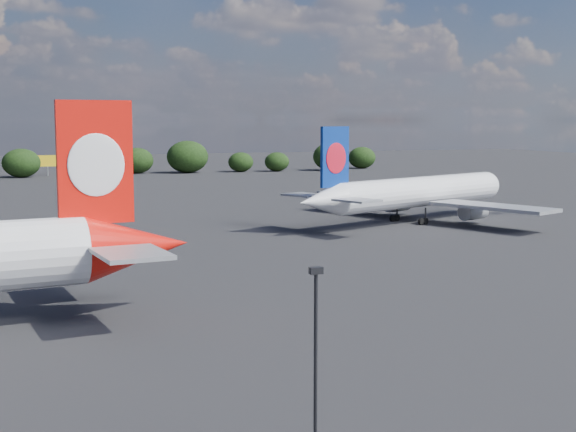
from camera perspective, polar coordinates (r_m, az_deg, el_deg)
name	(u,v)px	position (r m, az deg, el deg)	size (l,w,h in m)	color
ground	(23,243)	(102.11, -18.31, -1.85)	(500.00, 500.00, 0.00)	black
china_southern_airliner	(413,193)	(117.33, 8.85, 1.60)	(41.35, 39.78, 13.99)	white
apron_lamp_post	(316,357)	(33.75, 1.98, -9.98)	(0.55, 0.30, 8.80)	black
billboard_yellow	(47,161)	(223.80, -16.74, 3.74)	(5.00, 0.30, 5.50)	yellow
horizon_treeline	(19,162)	(221.06, -18.56, 3.65)	(202.23, 17.09, 9.28)	black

